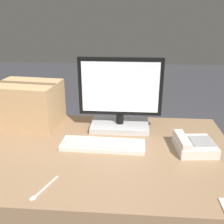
% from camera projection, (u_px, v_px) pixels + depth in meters
% --- Properties ---
extents(office_desk, '(1.80, 0.90, 0.71)m').
position_uv_depth(office_desk, '(65.00, 203.00, 1.49)').
color(office_desk, '#8C6B4C').
rests_on(office_desk, ground_plane).
extents(monitor, '(0.48, 0.21, 0.43)m').
position_uv_depth(monitor, '(120.00, 99.00, 1.53)').
color(monitor, '#B7B7B7').
rests_on(monitor, office_desk).
extents(keyboard, '(0.44, 0.16, 0.03)m').
position_uv_depth(keyboard, '(103.00, 145.00, 1.37)').
color(keyboard, beige).
rests_on(keyboard, office_desk).
extents(desk_phone, '(0.21, 0.21, 0.08)m').
position_uv_depth(desk_phone, '(193.00, 145.00, 1.33)').
color(desk_phone, beige).
rests_on(desk_phone, office_desk).
extents(spoon, '(0.07, 0.17, 0.00)m').
position_uv_depth(spoon, '(41.00, 191.00, 1.03)').
color(spoon, silver).
rests_on(spoon, office_desk).
extents(cardboard_box, '(0.40, 0.32, 0.27)m').
position_uv_depth(cardboard_box, '(29.00, 104.00, 1.60)').
color(cardboard_box, tan).
rests_on(cardboard_box, office_desk).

